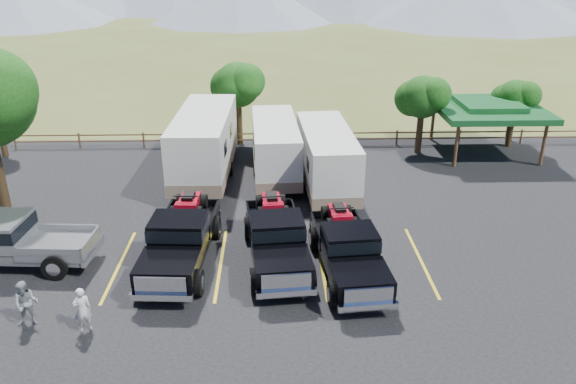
{
  "coord_description": "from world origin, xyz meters",
  "views": [
    {
      "loc": [
        0.12,
        -15.36,
        11.48
      ],
      "look_at": [
        0.77,
        7.47,
        1.6
      ],
      "focal_mm": 35.0,
      "sensor_mm": 36.0,
      "label": 1
    }
  ],
  "objects_px": {
    "rig_left": "(181,237)",
    "person_b": "(26,304)",
    "trailer_left": "(205,145)",
    "person_a": "(82,310)",
    "pickup_silver": "(10,241)",
    "trailer_right": "(327,159)",
    "trailer_center": "(275,149)",
    "rig_right": "(348,248)",
    "rig_center": "(276,236)",
    "pavilion": "(488,108)"
  },
  "relations": [
    {
      "from": "rig_right",
      "to": "pickup_silver",
      "type": "relative_size",
      "value": 0.96
    },
    {
      "from": "rig_center",
      "to": "person_b",
      "type": "distance_m",
      "value": 9.16
    },
    {
      "from": "pavilion",
      "to": "trailer_left",
      "type": "relative_size",
      "value": 0.59
    },
    {
      "from": "rig_center",
      "to": "pickup_silver",
      "type": "xyz_separation_m",
      "value": [
        -10.37,
        -0.06,
        -0.02
      ]
    },
    {
      "from": "trailer_left",
      "to": "trailer_right",
      "type": "xyz_separation_m",
      "value": [
        6.36,
        -1.8,
        -0.23
      ]
    },
    {
      "from": "rig_center",
      "to": "pickup_silver",
      "type": "distance_m",
      "value": 10.37
    },
    {
      "from": "rig_center",
      "to": "pavilion",
      "type": "bearing_deg",
      "value": 39.5
    },
    {
      "from": "rig_center",
      "to": "trailer_left",
      "type": "distance_m",
      "value": 9.69
    },
    {
      "from": "pavilion",
      "to": "person_b",
      "type": "height_order",
      "value": "pavilion"
    },
    {
      "from": "pavilion",
      "to": "rig_right",
      "type": "height_order",
      "value": "pavilion"
    },
    {
      "from": "rig_center",
      "to": "person_a",
      "type": "bearing_deg",
      "value": -150.45
    },
    {
      "from": "rig_left",
      "to": "person_b",
      "type": "relative_size",
      "value": 4.3
    },
    {
      "from": "trailer_right",
      "to": "person_b",
      "type": "xyz_separation_m",
      "value": [
        -10.86,
        -11.12,
        -0.86
      ]
    },
    {
      "from": "rig_left",
      "to": "trailer_left",
      "type": "height_order",
      "value": "trailer_left"
    },
    {
      "from": "rig_left",
      "to": "person_a",
      "type": "bearing_deg",
      "value": -116.91
    },
    {
      "from": "trailer_right",
      "to": "pickup_silver",
      "type": "height_order",
      "value": "trailer_right"
    },
    {
      "from": "person_b",
      "to": "trailer_center",
      "type": "bearing_deg",
      "value": 49.35
    },
    {
      "from": "trailer_center",
      "to": "pickup_silver",
      "type": "distance_m",
      "value": 13.76
    },
    {
      "from": "person_a",
      "to": "person_b",
      "type": "distance_m",
      "value": 1.98
    },
    {
      "from": "person_b",
      "to": "pickup_silver",
      "type": "bearing_deg",
      "value": 110.26
    },
    {
      "from": "trailer_left",
      "to": "pickup_silver",
      "type": "xyz_separation_m",
      "value": [
        -6.64,
        -8.96,
        -0.85
      ]
    },
    {
      "from": "pickup_silver",
      "to": "rig_left",
      "type": "bearing_deg",
      "value": 93.73
    },
    {
      "from": "trailer_right",
      "to": "person_a",
      "type": "relative_size",
      "value": 5.71
    },
    {
      "from": "pickup_silver",
      "to": "person_b",
      "type": "bearing_deg",
      "value": 31.98
    },
    {
      "from": "trailer_center",
      "to": "person_a",
      "type": "relative_size",
      "value": 5.55
    },
    {
      "from": "rig_right",
      "to": "person_b",
      "type": "xyz_separation_m",
      "value": [
        -10.94,
        -3.04,
        -0.22
      ]
    },
    {
      "from": "trailer_left",
      "to": "person_a",
      "type": "relative_size",
      "value": 6.49
    },
    {
      "from": "rig_center",
      "to": "trailer_center",
      "type": "distance_m",
      "value": 8.96
    },
    {
      "from": "rig_left",
      "to": "rig_center",
      "type": "xyz_separation_m",
      "value": [
        3.74,
        0.04,
        -0.03
      ]
    },
    {
      "from": "pickup_silver",
      "to": "person_a",
      "type": "height_order",
      "value": "pickup_silver"
    },
    {
      "from": "pavilion",
      "to": "person_b",
      "type": "distance_m",
      "value": 26.94
    },
    {
      "from": "trailer_center",
      "to": "trailer_right",
      "type": "relative_size",
      "value": 0.97
    },
    {
      "from": "pavilion",
      "to": "trailer_right",
      "type": "xyz_separation_m",
      "value": [
        -10.16,
        -5.62,
        -1.08
      ]
    },
    {
      "from": "rig_right",
      "to": "trailer_left",
      "type": "xyz_separation_m",
      "value": [
        -6.44,
        9.88,
        0.87
      ]
    },
    {
      "from": "trailer_left",
      "to": "trailer_center",
      "type": "bearing_deg",
      "value": 2.34
    },
    {
      "from": "rig_left",
      "to": "trailer_center",
      "type": "distance_m",
      "value": 9.75
    },
    {
      "from": "trailer_left",
      "to": "person_a",
      "type": "bearing_deg",
      "value": -99.08
    },
    {
      "from": "person_a",
      "to": "pickup_silver",
      "type": "bearing_deg",
      "value": -73.98
    },
    {
      "from": "rig_center",
      "to": "person_b",
      "type": "xyz_separation_m",
      "value": [
        -8.23,
        -4.01,
        -0.26
      ]
    },
    {
      "from": "trailer_center",
      "to": "rig_center",
      "type": "bearing_deg",
      "value": -93.09
    },
    {
      "from": "rig_left",
      "to": "pickup_silver",
      "type": "relative_size",
      "value": 1.02
    },
    {
      "from": "pavilion",
      "to": "trailer_left",
      "type": "height_order",
      "value": "trailer_left"
    },
    {
      "from": "trailer_right",
      "to": "trailer_center",
      "type": "bearing_deg",
      "value": 141.7
    },
    {
      "from": "trailer_left",
      "to": "pickup_silver",
      "type": "distance_m",
      "value": 11.19
    },
    {
      "from": "rig_center",
      "to": "trailer_right",
      "type": "relative_size",
      "value": 0.74
    },
    {
      "from": "pickup_silver",
      "to": "trailer_right",
      "type": "bearing_deg",
      "value": 122.43
    },
    {
      "from": "pickup_silver",
      "to": "rig_center",
      "type": "bearing_deg",
      "value": 93.87
    },
    {
      "from": "pavilion",
      "to": "pickup_silver",
      "type": "xyz_separation_m",
      "value": [
        -23.15,
        -12.79,
        -1.7
      ]
    },
    {
      "from": "rig_left",
      "to": "person_b",
      "type": "bearing_deg",
      "value": -135.05
    },
    {
      "from": "trailer_right",
      "to": "person_a",
      "type": "xyz_separation_m",
      "value": [
        -8.92,
        -11.51,
        -0.86
      ]
    }
  ]
}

